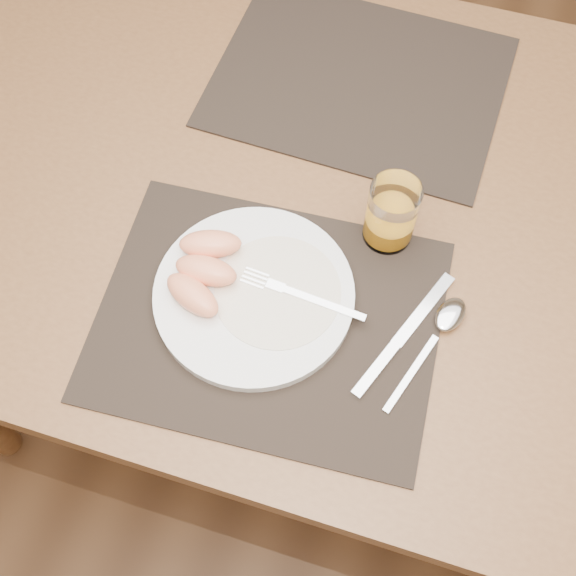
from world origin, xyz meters
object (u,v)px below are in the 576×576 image
Objects in this scene: placemat_near at (268,319)px; juice_glass at (391,216)px; knife at (396,344)px; spoon at (445,323)px; fork at (292,292)px; table at (328,224)px; placemat_far at (359,81)px; plate at (254,295)px.

placemat_near is 0.22m from juice_glass.
knife is 0.18m from juice_glass.
placemat_near is at bearing -175.45° from knife.
spoon is at bearing -47.27° from juice_glass.
table is at bearing 88.68° from fork.
placemat_near is 1.00× the size of placemat_far.
placemat_near reaches higher than table.
placemat_far is 0.42m from plate.
juice_glass reaches higher than table.
spoon is at bearing 15.04° from placemat_near.
fork is at bearing -91.32° from table.
fork reaches higher than table.
spoon is (0.20, -0.16, 0.09)m from table.
spoon is (0.20, 0.02, -0.01)m from fork.
plate is 0.20m from knife.
placemat_far is at bearing 94.14° from table.
fork is 0.21m from spoon.
placemat_near is 0.44m from placemat_far.
placemat_near is at bearing -41.50° from plate.
placemat_near is 0.05m from fork.
knife is (0.16, -0.43, 0.00)m from placemat_far.
knife is 0.07m from spoon.
placemat_near is at bearing -124.29° from juice_glass.
juice_glass reaches higher than placemat_near.
juice_glass is at bearing -67.43° from placemat_far.
placemat_near is 0.04m from plate.
knife is (0.17, 0.01, 0.00)m from placemat_near.
placemat_far is 0.44m from spoon.
knife reaches higher than table.
table is at bearing 154.55° from juice_glass.
knife is at bearing -54.81° from table.
juice_glass is at bearing 45.59° from plate.
placemat_near is (-0.03, -0.22, 0.09)m from table.
placemat_far is 0.29m from juice_glass.
knife is at bearing -139.20° from spoon.
knife is at bearing -72.34° from juice_glass.
spoon reaches higher than table.
fork is (0.05, 0.01, 0.01)m from plate.
knife is (0.15, -0.21, 0.09)m from table.
fork reaches higher than plate.
placemat_near is at bearing -164.96° from spoon.
plate is at bearing -134.41° from juice_glass.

